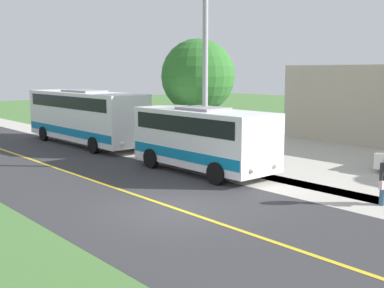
% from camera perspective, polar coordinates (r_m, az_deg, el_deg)
% --- Properties ---
extents(ground_plane, '(120.00, 120.00, 0.00)m').
position_cam_1_polar(ground_plane, '(15.65, -1.96, -7.71)').
color(ground_plane, '#477238').
extents(road_surface, '(8.00, 100.00, 0.01)m').
position_cam_1_polar(road_surface, '(15.64, -1.96, -7.70)').
color(road_surface, '#333335').
rests_on(road_surface, ground).
extents(sidewalk, '(2.40, 100.00, 0.01)m').
position_cam_1_polar(sidewalk, '(19.24, 10.19, -4.71)').
color(sidewalk, '#B2ADA3').
rests_on(sidewalk, ground).
extents(road_centre_line, '(0.16, 100.00, 0.00)m').
position_cam_1_polar(road_centre_line, '(15.64, -1.96, -7.68)').
color(road_centre_line, gold).
rests_on(road_centre_line, ground).
extents(shuttle_bus_front, '(2.74, 7.07, 2.86)m').
position_cam_1_polar(shuttle_bus_front, '(20.96, 1.31, 0.91)').
color(shuttle_bus_front, white).
rests_on(shuttle_bus_front, ground).
extents(transit_bus_rear, '(2.75, 10.33, 3.29)m').
position_cam_1_polar(transit_bus_rear, '(29.56, -12.63, 3.41)').
color(transit_bus_rear, white).
rests_on(transit_bus_rear, ground).
extents(street_light_pole, '(1.97, 0.24, 8.55)m').
position_cam_1_polar(street_light_pole, '(21.27, 1.35, 9.43)').
color(street_light_pole, '#9E9EA3').
rests_on(street_light_pole, ground).
extents(tree_curbside, '(3.88, 3.88, 6.08)m').
position_cam_1_polar(tree_curbside, '(25.31, 0.71, 8.04)').
color(tree_curbside, brown).
rests_on(tree_curbside, ground).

